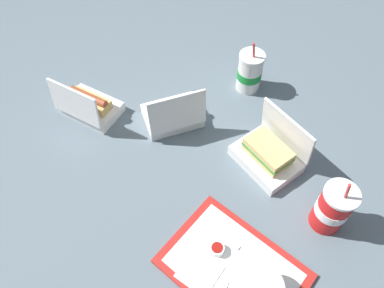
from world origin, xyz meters
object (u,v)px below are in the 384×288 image
(ketchup_cup, at_px, (217,249))
(clamshell_sandwich_back, at_px, (269,154))
(soda_cup_center, at_px, (250,72))
(food_tray, at_px, (233,268))
(clamshell_hotdog_center, at_px, (173,113))
(soda_cup_corner, at_px, (333,208))
(clamshell_hotdog_corner, at_px, (89,106))
(plastic_fork, at_px, (223,237))

(ketchup_cup, height_order, clamshell_sandwich_back, clamshell_sandwich_back)
(clamshell_sandwich_back, height_order, soda_cup_center, soda_cup_center)
(ketchup_cup, distance_m, soda_cup_center, 0.66)
(food_tray, relative_size, ketchup_cup, 10.12)
(clamshell_hotdog_center, distance_m, soda_cup_corner, 0.59)
(clamshell_hotdog_corner, bearing_deg, soda_cup_corner, 19.65)
(plastic_fork, distance_m, clamshell_sandwich_back, 0.31)
(ketchup_cup, height_order, soda_cup_center, soda_cup_center)
(plastic_fork, distance_m, clamshell_hotdog_center, 0.46)
(ketchup_cup, height_order, clamshell_hotdog_corner, clamshell_hotdog_corner)
(plastic_fork, xyz_separation_m, clamshell_hotdog_center, (-0.43, 0.17, 0.03))
(plastic_fork, height_order, clamshell_hotdog_center, clamshell_hotdog_center)
(clamshell_sandwich_back, height_order, soda_cup_corner, soda_cup_corner)
(food_tray, xyz_separation_m, clamshell_sandwich_back, (-0.18, 0.33, 0.04))
(food_tray, distance_m, clamshell_hotdog_corner, 0.73)
(food_tray, distance_m, soda_cup_center, 0.70)
(clamshell_sandwich_back, distance_m, soda_cup_corner, 0.26)
(clamshell_hotdog_corner, distance_m, soda_cup_center, 0.59)
(clamshell_hotdog_center, bearing_deg, soda_cup_corner, 8.80)
(ketchup_cup, distance_m, soda_cup_corner, 0.34)
(clamshell_hotdog_center, bearing_deg, food_tray, -22.43)
(clamshell_hotdog_corner, xyz_separation_m, clamshell_hotdog_center, (0.22, 0.20, 0.00))
(soda_cup_corner, bearing_deg, clamshell_sandwich_back, 173.29)
(clamshell_sandwich_back, distance_m, soda_cup_center, 0.34)
(soda_cup_corner, bearing_deg, food_tray, -104.44)
(clamshell_hotdog_center, bearing_deg, ketchup_cup, -25.44)
(plastic_fork, bearing_deg, clamshell_hotdog_corner, 169.74)
(clamshell_hotdog_corner, distance_m, soda_cup_corner, 0.86)
(plastic_fork, relative_size, clamshell_sandwich_back, 0.51)
(ketchup_cup, distance_m, clamshell_hotdog_corner, 0.67)
(soda_cup_corner, bearing_deg, soda_cup_center, 156.83)
(clamshell_sandwich_back, xyz_separation_m, clamshell_hotdog_center, (-0.33, -0.12, -0.00))
(clamshell_sandwich_back, distance_m, clamshell_hotdog_center, 0.35)
(food_tray, height_order, ketchup_cup, ketchup_cup)
(food_tray, xyz_separation_m, soda_cup_corner, (0.08, 0.30, 0.08))
(clamshell_hotdog_center, bearing_deg, soda_cup_center, 79.69)
(ketchup_cup, height_order, plastic_fork, ketchup_cup)
(food_tray, bearing_deg, clamshell_hotdog_corner, 179.04)
(soda_cup_corner, bearing_deg, clamshell_hotdog_center, -171.20)
(soda_cup_center, bearing_deg, ketchup_cup, -53.76)
(food_tray, height_order, clamshell_sandwich_back, clamshell_sandwich_back)
(clamshell_hotdog_corner, bearing_deg, plastic_fork, 2.17)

